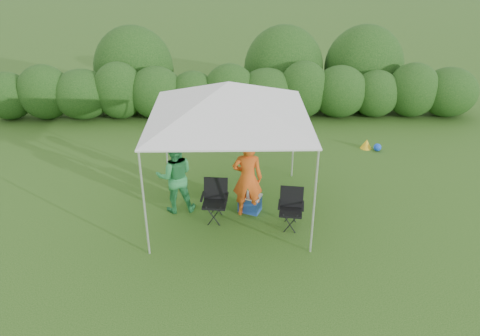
{
  "coord_description": "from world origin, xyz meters",
  "views": [
    {
      "loc": [
        0.06,
        -8.04,
        5.4
      ],
      "look_at": [
        0.21,
        0.4,
        1.05
      ],
      "focal_mm": 35.0,
      "sensor_mm": 36.0,
      "label": 1
    }
  ],
  "objects_px": {
    "cooler": "(250,203)",
    "canopy": "(229,100)",
    "chair_right": "(291,205)",
    "man": "(247,178)",
    "woman": "(175,176)",
    "chair_left": "(215,197)"
  },
  "relations": [
    {
      "from": "chair_right",
      "to": "cooler",
      "type": "bearing_deg",
      "value": 154.47
    },
    {
      "from": "man",
      "to": "chair_right",
      "type": "bearing_deg",
      "value": 154.93
    },
    {
      "from": "chair_right",
      "to": "man",
      "type": "height_order",
      "value": "man"
    },
    {
      "from": "canopy",
      "to": "man",
      "type": "height_order",
      "value": "canopy"
    },
    {
      "from": "canopy",
      "to": "man",
      "type": "bearing_deg",
      "value": -25.65
    },
    {
      "from": "chair_right",
      "to": "cooler",
      "type": "relative_size",
      "value": 1.48
    },
    {
      "from": "canopy",
      "to": "chair_right",
      "type": "relative_size",
      "value": 3.79
    },
    {
      "from": "canopy",
      "to": "chair_right",
      "type": "bearing_deg",
      "value": -26.59
    },
    {
      "from": "chair_right",
      "to": "canopy",
      "type": "bearing_deg",
      "value": 162.3
    },
    {
      "from": "chair_right",
      "to": "woman",
      "type": "distance_m",
      "value": 2.47
    },
    {
      "from": "chair_left",
      "to": "man",
      "type": "height_order",
      "value": "man"
    },
    {
      "from": "chair_right",
      "to": "woman",
      "type": "relative_size",
      "value": 0.5
    },
    {
      "from": "chair_left",
      "to": "cooler",
      "type": "distance_m",
      "value": 0.82
    },
    {
      "from": "woman",
      "to": "cooler",
      "type": "distance_m",
      "value": 1.68
    },
    {
      "from": "cooler",
      "to": "chair_right",
      "type": "bearing_deg",
      "value": -10.43
    },
    {
      "from": "canopy",
      "to": "man",
      "type": "distance_m",
      "value": 1.66
    },
    {
      "from": "canopy",
      "to": "cooler",
      "type": "distance_m",
      "value": 2.31
    },
    {
      "from": "canopy",
      "to": "chair_left",
      "type": "xyz_separation_m",
      "value": [
        -0.3,
        -0.31,
        -1.97
      ]
    },
    {
      "from": "cooler",
      "to": "canopy",
      "type": "bearing_deg",
      "value": -164.56
    },
    {
      "from": "chair_left",
      "to": "cooler",
      "type": "relative_size",
      "value": 1.57
    },
    {
      "from": "chair_right",
      "to": "cooler",
      "type": "xyz_separation_m",
      "value": [
        -0.8,
        0.55,
        -0.27
      ]
    },
    {
      "from": "woman",
      "to": "cooler",
      "type": "bearing_deg",
      "value": 168.41
    }
  ]
}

